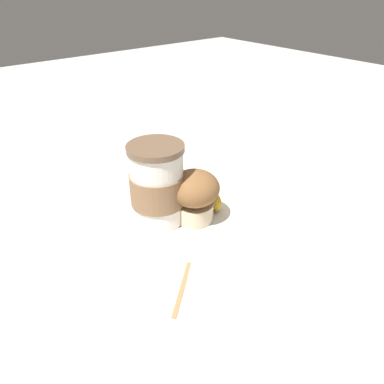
{
  "coord_description": "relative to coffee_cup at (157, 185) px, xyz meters",
  "views": [
    {
      "loc": [
        -0.36,
        -0.43,
        0.39
      ],
      "look_at": [
        0.0,
        0.0,
        0.05
      ],
      "focal_mm": 35.0,
      "sensor_mm": 36.0,
      "label": 1
    }
  ],
  "objects": [
    {
      "name": "ground_plane",
      "position": [
        0.05,
        -0.03,
        -0.07
      ],
      "size": [
        3.0,
        3.0,
        0.0
      ],
      "primitive_type": "plane",
      "color": "beige"
    },
    {
      "name": "muffin",
      "position": [
        0.05,
        -0.04,
        -0.02
      ],
      "size": [
        0.09,
        0.09,
        0.09
      ],
      "color": "beige",
      "rests_on": "paper_napkin"
    },
    {
      "name": "wooden_stirrer",
      "position": [
        -0.07,
        -0.16,
        -0.07
      ],
      "size": [
        0.09,
        0.08,
        0.0
      ],
      "primitive_type": "cube",
      "rotation": [
        0.0,
        0.0,
        0.7
      ],
      "color": "#9E7547",
      "rests_on": "ground_plane"
    },
    {
      "name": "coffee_cup",
      "position": [
        0.0,
        0.0,
        0.0
      ],
      "size": [
        0.1,
        0.1,
        0.15
      ],
      "color": "silver",
      "rests_on": "paper_napkin"
    },
    {
      "name": "banana",
      "position": [
        0.09,
        0.02,
        -0.05
      ],
      "size": [
        0.06,
        0.16,
        0.03
      ],
      "color": "gold",
      "rests_on": "paper_napkin"
    },
    {
      "name": "paper_napkin",
      "position": [
        0.05,
        -0.03,
        -0.07
      ],
      "size": [
        0.23,
        0.23,
        0.0
      ],
      "primitive_type": "cube",
      "rotation": [
        0.0,
        0.0,
        0.0
      ],
      "color": "white",
      "rests_on": "ground_plane"
    }
  ]
}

